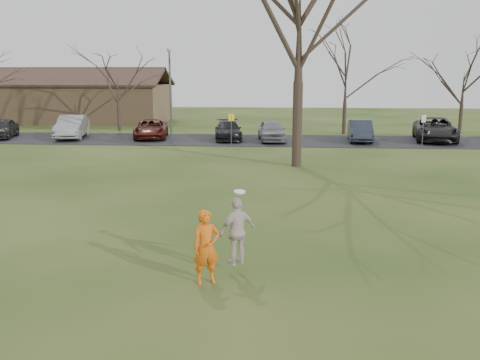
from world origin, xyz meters
name	(u,v)px	position (x,y,z in m)	size (l,w,h in m)	color
ground	(226,278)	(0.00, 0.00, 0.00)	(120.00, 120.00, 0.00)	#1E380F
parking_strip	(264,140)	(0.00, 25.00, 0.02)	(62.00, 6.50, 0.04)	black
player_defender	(206,247)	(-0.41, -0.33, 0.85)	(0.62, 0.41, 1.70)	orange
car_0	(2,128)	(-18.74, 24.66, 0.73)	(1.64, 4.07, 1.39)	#242426
car_1	(72,127)	(-13.72, 24.98, 0.85)	(1.71, 4.89, 1.61)	#97979C
car_2	(151,129)	(-8.07, 25.37, 0.70)	(2.20, 4.77, 1.33)	#4C1911
car_3	(228,130)	(-2.51, 25.01, 0.69)	(1.82, 4.48, 1.30)	black
car_4	(272,130)	(0.54, 24.50, 0.76)	(1.71, 4.24, 1.44)	gray
car_5	(360,131)	(6.57, 24.86, 0.76)	(1.51, 4.34, 1.43)	#272F3A
car_6	(435,129)	(11.74, 25.51, 0.83)	(2.64, 5.72, 1.59)	black
catching_play	(237,231)	(0.24, 0.26, 1.05)	(0.99, 0.89, 1.80)	beige
building	(61,101)	(-20.00, 38.00, 1.93)	(20.60, 8.50, 5.14)	#8C6D4C
lamp_post	(170,83)	(-6.00, 22.50, 3.97)	(0.34, 0.34, 6.27)	#47474C
sign_yellow	(231,124)	(-2.00, 22.00, 1.45)	(0.35, 0.35, 2.08)	#47474C
sign_white	(423,125)	(10.00, 22.00, 1.45)	(0.35, 0.35, 2.08)	#47474C
big_tree	(299,23)	(2.00, 15.00, 7.00)	(9.00, 9.00, 14.00)	#352821
small_tree_row	(324,82)	(4.38, 30.06, 3.89)	(55.00, 5.90, 8.50)	#352821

